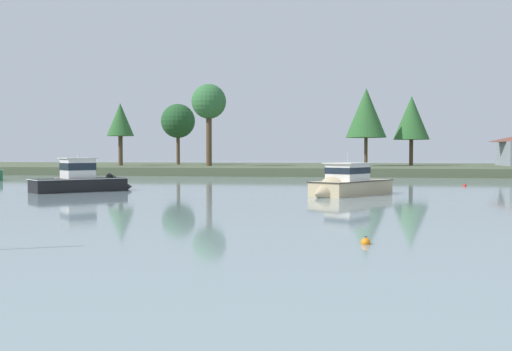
# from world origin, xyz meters

# --- Properties ---
(far_shore_bank) EXTENTS (205.61, 41.62, 1.14)m
(far_shore_bank) POSITION_xyz_m (0.00, 91.62, 0.57)
(far_shore_bank) COLOR #4C563D
(far_shore_bank) RESTS_ON ground
(cruiser_black) EXTENTS (7.90, 7.96, 4.90)m
(cruiser_black) POSITION_xyz_m (-10.24, 39.71, 0.60)
(cruiser_black) COLOR black
(cruiser_black) RESTS_ON ground
(dinghy_red) EXTENTS (3.66, 4.01, 0.59)m
(dinghy_red) POSITION_xyz_m (11.63, 56.84, 0.15)
(dinghy_red) COLOR #B2231E
(dinghy_red) RESTS_ON ground
(cruiser_sand) EXTENTS (6.96, 8.71, 4.23)m
(cruiser_sand) POSITION_xyz_m (11.07, 38.00, 0.56)
(cruiser_sand) COLOR tan
(cruiser_sand) RESTS_ON ground
(dinghy_white) EXTENTS (3.13, 2.87, 0.44)m
(dinghy_white) POSITION_xyz_m (-21.82, 58.58, 0.11)
(dinghy_white) COLOR white
(dinghy_white) RESTS_ON ground
(mooring_buoy_red) EXTENTS (0.32, 0.32, 0.38)m
(mooring_buoy_red) POSITION_xyz_m (22.36, 52.21, 0.06)
(mooring_buoy_red) COLOR red
(mooring_buoy_red) RESTS_ON ground
(mooring_buoy_orange) EXTENTS (0.34, 0.34, 0.39)m
(mooring_buoy_orange) POSITION_xyz_m (11.90, 13.98, 0.06)
(mooring_buoy_orange) COLOR orange
(mooring_buoy_orange) RESTS_ON ground
(shore_tree_left) EXTENTS (5.37, 5.37, 12.66)m
(shore_tree_left) POSITION_xyz_m (-10.08, 82.98, 10.89)
(shore_tree_left) COLOR brown
(shore_tree_left) RESTS_ON far_shore_bank
(shore_tree_far_right) EXTENTS (5.74, 5.74, 11.17)m
(shore_tree_far_right) POSITION_xyz_m (21.32, 91.55, 8.76)
(shore_tree_far_right) COLOR brown
(shore_tree_far_right) RESTS_ON far_shore_bank
(shore_tree_inland_a) EXTENTS (6.32, 6.32, 12.14)m
(shore_tree_inland_a) POSITION_xyz_m (14.01, 87.59, 9.39)
(shore_tree_inland_a) COLOR brown
(shore_tree_inland_a) RESTS_ON far_shore_bank
(shore_tree_inland_b) EXTENTS (5.87, 5.87, 10.45)m
(shore_tree_inland_b) POSITION_xyz_m (-17.76, 92.33, 8.60)
(shore_tree_inland_b) COLOR brown
(shore_tree_inland_b) RESTS_ON far_shore_bank
(shore_tree_inland_c) EXTENTS (4.26, 4.26, 9.91)m
(shore_tree_inland_c) POSITION_xyz_m (-24.44, 82.87, 8.33)
(shore_tree_inland_c) COLOR brown
(shore_tree_inland_c) RESTS_ON far_shore_bank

